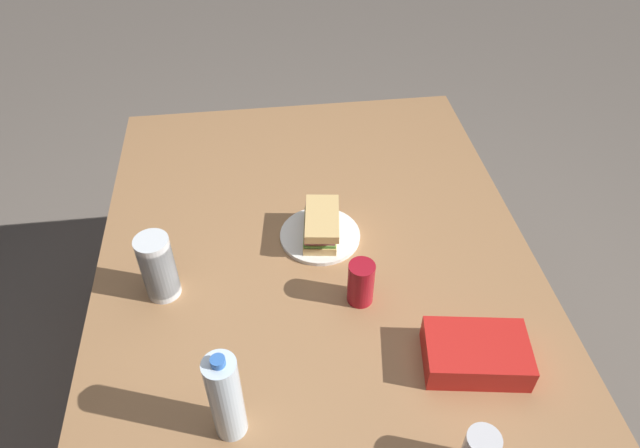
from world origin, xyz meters
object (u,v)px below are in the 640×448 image
chip_bag (476,354)px  water_bottle_tall (226,397)px  dining_table (315,268)px  paper_plate (320,235)px  plastic_cup_stack (158,267)px  sandwich (321,224)px  soda_can_red (361,283)px

chip_bag → water_bottle_tall: 0.56m
dining_table → water_bottle_tall: (0.50, -0.23, 0.20)m
paper_plate → plastic_cup_stack: (0.15, -0.42, 0.09)m
paper_plate → water_bottle_tall: size_ratio=0.89×
dining_table → water_bottle_tall: size_ratio=5.89×
sandwich → chip_bag: size_ratio=0.84×
dining_table → chip_bag: size_ratio=6.41×
dining_table → paper_plate: (-0.04, 0.02, 0.09)m
plastic_cup_stack → dining_table: bearing=105.1°
sandwich → water_bottle_tall: bearing=-25.5°
paper_plate → water_bottle_tall: bearing=-25.2°
chip_bag → dining_table: bearing=-43.4°
sandwich → water_bottle_tall: size_ratio=0.77×
soda_can_red → plastic_cup_stack: plastic_cup_stack is taller
dining_table → chip_bag: 0.53m
dining_table → soda_can_red: size_ratio=12.08×
paper_plate → soda_can_red: (0.23, 0.07, 0.06)m
sandwich → water_bottle_tall: water_bottle_tall is taller
chip_bag → plastic_cup_stack: (-0.30, -0.71, 0.06)m
chip_bag → water_bottle_tall: size_ratio=0.92×
water_bottle_tall → chip_bag: bearing=99.2°
dining_table → plastic_cup_stack: plastic_cup_stack is taller
paper_plate → chip_bag: size_ratio=0.97×
paper_plate → chip_bag: 0.54m
dining_table → chip_bag: chip_bag is taller
dining_table → paper_plate: 0.10m
dining_table → soda_can_red: (0.19, 0.09, 0.15)m
chip_bag → water_bottle_tall: bearing=18.2°
chip_bag → water_bottle_tall: (0.09, -0.55, 0.08)m
sandwich → chip_bag: (0.44, 0.29, -0.02)m
dining_table → sandwich: 0.14m
dining_table → water_bottle_tall: 0.59m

